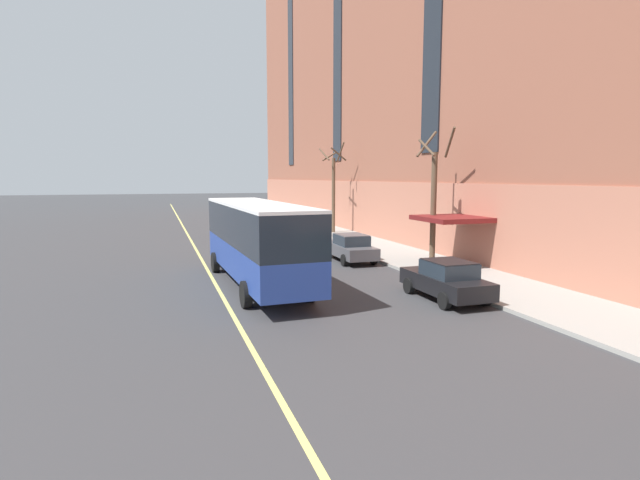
# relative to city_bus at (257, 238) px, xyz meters

# --- Properties ---
(ground_plane) EXTENTS (260.00, 260.00, 0.00)m
(ground_plane) POSITION_rel_city_bus_xyz_m (0.59, -1.98, -2.11)
(ground_plane) COLOR #38383A
(sidewalk) EXTENTS (4.50, 160.00, 0.15)m
(sidewalk) POSITION_rel_city_bus_xyz_m (9.82, 1.02, -2.03)
(sidewalk) COLOR #9E9B93
(sidewalk) RESTS_ON ground
(city_bus) EXTENTS (3.07, 11.49, 3.64)m
(city_bus) POSITION_rel_city_bus_xyz_m (0.00, 0.00, 0.00)
(city_bus) COLOR navy
(city_bus) RESTS_ON ground
(parked_car_black_1) EXTENTS (1.94, 4.28, 1.56)m
(parked_car_black_1) POSITION_rel_city_bus_xyz_m (6.50, -4.67, -1.33)
(parked_car_black_1) COLOR black
(parked_car_black_1) RESTS_ON ground
(parked_car_green_2) EXTENTS (2.08, 4.48, 1.56)m
(parked_car_green_2) POSITION_rel_city_bus_xyz_m (6.43, 17.97, -1.33)
(parked_car_green_2) COLOR #23603D
(parked_car_green_2) RESTS_ON ground
(parked_car_champagne_4) EXTENTS (2.11, 4.27, 1.56)m
(parked_car_champagne_4) POSITION_rel_city_bus_xyz_m (6.30, 31.03, -1.33)
(parked_car_champagne_4) COLOR #BCAD89
(parked_car_champagne_4) RESTS_ON ground
(parked_car_darkgray_5) EXTENTS (1.97, 4.61, 1.56)m
(parked_car_darkgray_5) POSITION_rel_city_bus_xyz_m (6.25, 4.80, -1.33)
(parked_car_darkgray_5) COLOR #4C4C51
(parked_car_darkgray_5) RESTS_ON ground
(street_tree_mid_block) EXTENTS (1.89, 1.89, 7.16)m
(street_tree_mid_block) POSITION_rel_city_bus_xyz_m (10.01, 2.25, 1.51)
(street_tree_mid_block) COLOR brown
(street_tree_mid_block) RESTS_ON sidewalk
(street_tree_far_uptown) EXTENTS (1.96, 1.84, 7.47)m
(street_tree_far_uptown) POSITION_rel_city_bus_xyz_m (9.98, 18.05, 1.77)
(street_tree_far_uptown) COLOR brown
(street_tree_far_uptown) RESTS_ON sidewalk
(lane_centerline) EXTENTS (0.16, 140.00, 0.01)m
(lane_centerline) POSITION_rel_city_bus_xyz_m (-1.70, 1.02, -2.11)
(lane_centerline) COLOR #E0D66B
(lane_centerline) RESTS_ON ground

